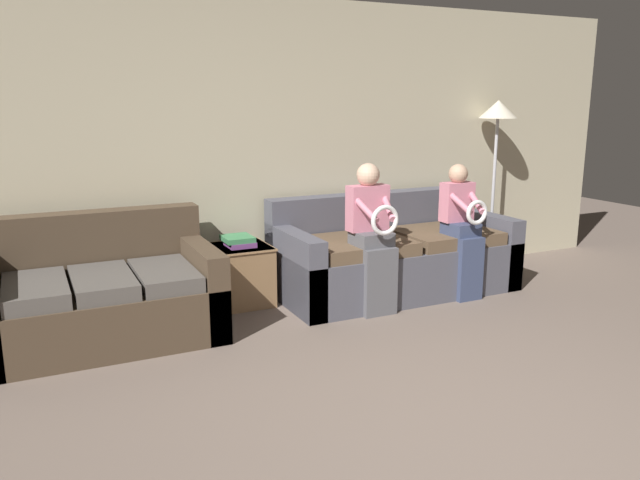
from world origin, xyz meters
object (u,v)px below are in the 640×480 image
side_shelf (240,274)px  book_stack (239,241)px  couch_main (393,257)px  couch_side (102,297)px  child_right_seated (463,225)px  child_left_seated (373,232)px  floor_lamp (497,123)px

side_shelf → book_stack: book_stack is taller
couch_main → side_shelf: (-1.37, 0.24, -0.06)m
book_stack → couch_side: bearing=-165.2°
child_right_seated → side_shelf: (-1.81, 0.64, -0.38)m
couch_side → child_left_seated: size_ratio=1.33×
couch_side → child_right_seated: size_ratio=1.39×
couch_main → side_shelf: bearing=170.0°
side_shelf → book_stack: 0.29m
book_stack → floor_lamp: floor_lamp is taller
child_right_seated → floor_lamp: 1.42m
side_shelf → couch_main: bearing=-10.0°
child_left_seated → floor_lamp: bearing=20.8°
side_shelf → child_right_seated: bearing=-19.3°
couch_side → floor_lamp: 4.07m
couch_main → child_left_seated: child_left_seated is taller
child_right_seated → book_stack: child_right_seated is taller
child_left_seated → book_stack: child_left_seated is taller
side_shelf → floor_lamp: 3.00m
side_shelf → book_stack: (0.00, -0.00, 0.29)m
book_stack → side_shelf: bearing=179.7°
couch_side → child_right_seated: child_right_seated is taller
couch_main → child_left_seated: bearing=-138.7°
child_left_seated → child_right_seated: bearing=-0.2°
couch_side → book_stack: couch_side is taller
couch_main → book_stack: (-1.37, 0.24, 0.23)m
side_shelf → floor_lamp: (2.74, 0.06, 1.21)m
couch_main → child_left_seated: (-0.45, -0.39, 0.35)m
couch_side → floor_lamp: floor_lamp is taller
couch_main → child_right_seated: child_right_seated is taller
couch_side → child_left_seated: bearing=-9.1°
side_shelf → child_left_seated: bearing=-34.5°
couch_side → side_shelf: bearing=14.8°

